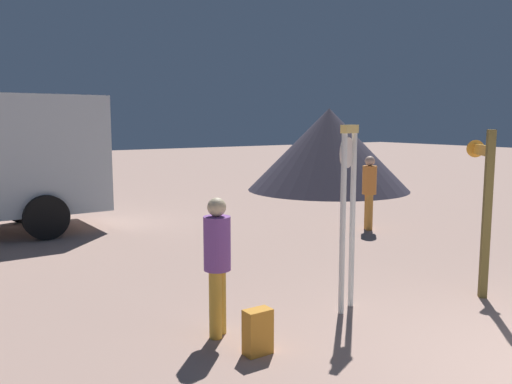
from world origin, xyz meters
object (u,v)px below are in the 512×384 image
arrow_sign (482,183)px  dome_tent (329,149)px  backpack (257,332)px  person_distant (369,189)px  standing_clock (348,200)px  person_near_clock (217,260)px

arrow_sign → dome_tent: size_ratio=0.41×
backpack → person_distant: (5.56, 3.87, 0.67)m
standing_clock → arrow_sign: 2.14m
person_near_clock → dome_tent: (9.48, 8.87, 0.53)m
person_distant → standing_clock: bearing=-138.8°
arrow_sign → person_distant: arrow_sign is taller
person_near_clock → backpack: (0.10, -0.64, -0.64)m
backpack → dome_tent: size_ratio=0.09×
person_near_clock → person_distant: person_distant is taller
person_near_clock → dome_tent: size_ratio=0.28×
person_near_clock → person_distant: 6.52m
person_distant → person_near_clock: bearing=-150.2°
person_distant → backpack: bearing=-145.1°
standing_clock → arrow_sign: bearing=-11.9°
person_near_clock → backpack: size_ratio=3.28×
arrow_sign → dome_tent: bearing=59.3°
backpack → dome_tent: dome_tent is taller
standing_clock → dome_tent: bearing=49.5°
standing_clock → backpack: size_ratio=4.92×
standing_clock → backpack: standing_clock is taller
dome_tent → standing_clock: bearing=-130.5°
standing_clock → dome_tent: (7.73, 9.05, -0.00)m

